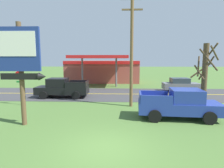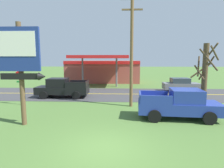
{
  "view_description": "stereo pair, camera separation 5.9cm",
  "coord_description": "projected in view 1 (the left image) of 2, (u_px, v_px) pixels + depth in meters",
  "views": [
    {
      "loc": [
        0.59,
        -7.9,
        3.91
      ],
      "look_at": [
        0.0,
        8.0,
        1.8
      ],
      "focal_mm": 30.43,
      "sensor_mm": 36.0,
      "label": 1
    },
    {
      "loc": [
        0.65,
        -7.9,
        3.91
      ],
      "look_at": [
        0.0,
        8.0,
        1.8
      ],
      "focal_mm": 30.43,
      "sensor_mm": 36.0,
      "label": 2
    }
  ],
  "objects": [
    {
      "name": "ground_plane",
      "position": [
        105.0,
        148.0,
        8.36
      ],
      "size": [
        180.0,
        180.0,
        0.0
      ],
      "primitive_type": "plane",
      "color": "#4C7033"
    },
    {
      "name": "road_asphalt",
      "position": [
        114.0,
        94.0,
        21.24
      ],
      "size": [
        140.0,
        8.0,
        0.02
      ],
      "primitive_type": "cube",
      "color": "#3D3D3F",
      "rests_on": "ground"
    },
    {
      "name": "road_centre_line",
      "position": [
        114.0,
        94.0,
        21.24
      ],
      "size": [
        126.0,
        0.2,
        0.01
      ],
      "primitive_type": "cube",
      "color": "gold",
      "rests_on": "road_asphalt"
    },
    {
      "name": "motel_sign",
      "position": [
        20.0,
        59.0,
        10.73
      ],
      "size": [
        2.74,
        0.54,
        5.97
      ],
      "color": "brown",
      "rests_on": "ground"
    },
    {
      "name": "stop_sign",
      "position": [
        20.0,
        81.0,
        15.99
      ],
      "size": [
        0.8,
        0.08,
        2.95
      ],
      "color": "slate",
      "rests_on": "ground"
    },
    {
      "name": "utility_pole",
      "position": [
        132.0,
        48.0,
        15.15
      ],
      "size": [
        1.81,
        0.26,
        9.02
      ],
      "color": "brown",
      "rests_on": "ground"
    },
    {
      "name": "bare_tree",
      "position": [
        205.0,
        75.0,
        14.05
      ],
      "size": [
        1.68,
        1.8,
        5.06
      ],
      "color": "brown",
      "rests_on": "ground"
    },
    {
      "name": "gas_station",
      "position": [
        103.0,
        71.0,
        32.31
      ],
      "size": [
        12.0,
        11.5,
        4.4
      ],
      "color": "#A84C42",
      "rests_on": "ground"
    },
    {
      "name": "pickup_blue_parked_on_lawn",
      "position": [
        180.0,
        104.0,
        12.42
      ],
      "size": [
        5.34,
        2.57,
        1.96
      ],
      "color": "#233893",
      "rests_on": "ground"
    },
    {
      "name": "pickup_black_on_road",
      "position": [
        62.0,
        88.0,
        19.33
      ],
      "size": [
        5.2,
        2.24,
        1.96
      ],
      "color": "black",
      "rests_on": "ground"
    },
    {
      "name": "car_grey_mid_lane",
      "position": [
        180.0,
        85.0,
        22.82
      ],
      "size": [
        4.2,
        2.0,
        1.64
      ],
      "color": "slate",
      "rests_on": "ground"
    }
  ]
}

